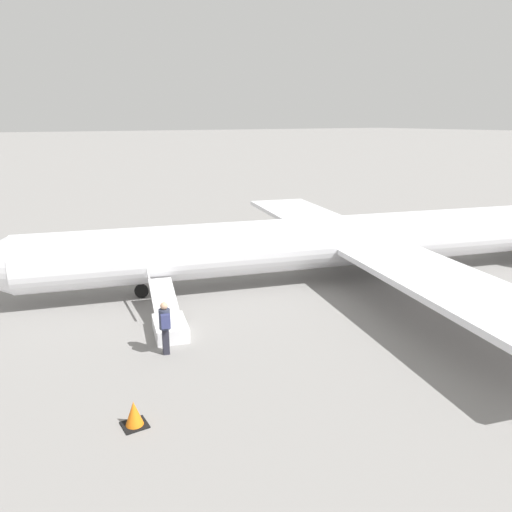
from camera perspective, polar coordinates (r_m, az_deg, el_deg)
name	(u,v)px	position (r m, az deg, el deg)	size (l,w,h in m)	color
ground_plane	(335,279)	(23.73, 9.01, -2.59)	(600.00, 600.00, 0.00)	gray
airplane_main	(355,240)	(23.65, 11.21, 1.85)	(32.48, 25.45, 6.15)	silver
boarding_stairs	(169,321)	(18.04, -9.95, -7.30)	(1.99, 4.14, 1.58)	silver
passenger	(165,325)	(16.10, -10.36, -7.71)	(0.41, 0.56, 1.74)	#23232D
traffic_cone_near_stairs	(134,414)	(13.08, -13.77, -17.18)	(0.60, 0.60, 0.66)	black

